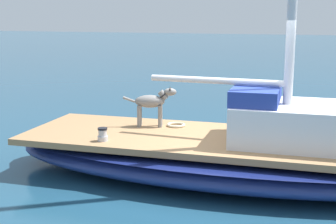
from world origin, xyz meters
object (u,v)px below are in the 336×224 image
object	(u,v)px
deck_winch	(103,135)
coiled_rope	(176,125)
sailboat_main	(226,158)
dog_grey	(152,103)

from	to	relation	value
deck_winch	coiled_rope	xyz separation A→B (m)	(-1.34, 0.73, -0.08)
sailboat_main	dog_grey	size ratio (longest dim) A/B	8.08
coiled_rope	sailboat_main	bearing A→B (deg)	64.55
dog_grey	deck_winch	bearing A→B (deg)	-16.77
deck_winch	coiled_rope	size ratio (longest dim) A/B	0.65
coiled_rope	dog_grey	bearing A→B (deg)	-66.83
coiled_rope	deck_winch	bearing A→B (deg)	-28.75
dog_grey	coiled_rope	distance (m)	0.57
dog_grey	deck_winch	xyz separation A→B (m)	(1.17, -0.35, -0.32)
dog_grey	deck_winch	distance (m)	1.27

